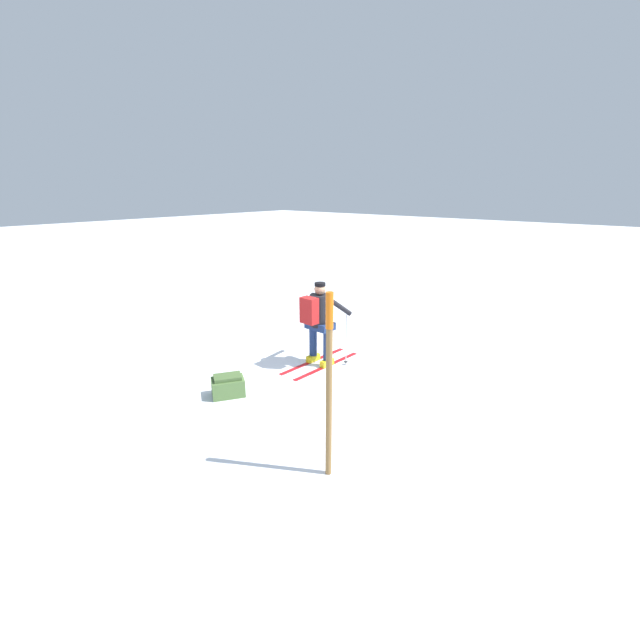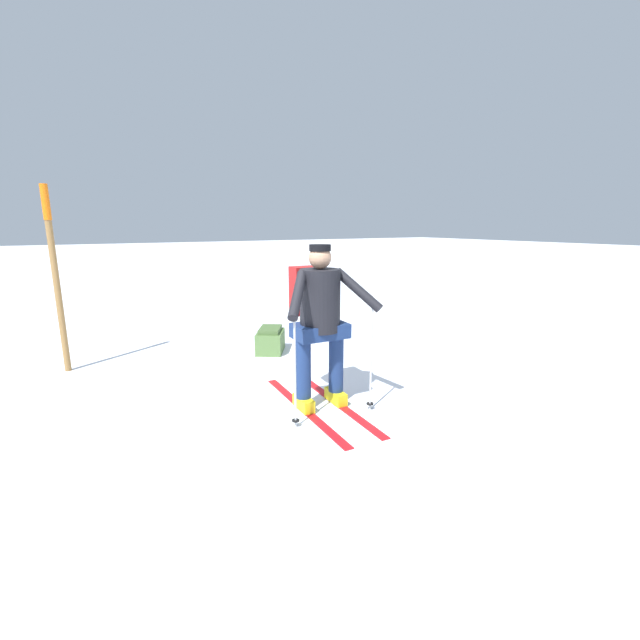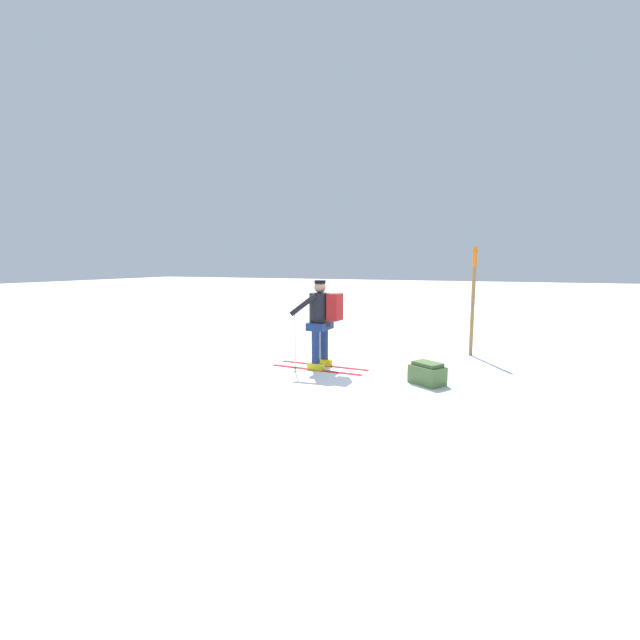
{
  "view_description": "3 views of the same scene",
  "coord_description": "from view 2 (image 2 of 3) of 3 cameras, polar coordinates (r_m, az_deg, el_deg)",
  "views": [
    {
      "loc": [
        -4.38,
        5.44,
        3.31
      ],
      "look_at": [
        0.52,
        -0.5,
        0.89
      ],
      "focal_mm": 24.0,
      "sensor_mm": 36.0,
      "label": 1
    },
    {
      "loc": [
        -1.5,
        -3.98,
        1.8
      ],
      "look_at": [
        0.52,
        -0.5,
        0.89
      ],
      "focal_mm": 24.0,
      "sensor_mm": 36.0,
      "label": 2
    },
    {
      "loc": [
        7.64,
        2.41,
        1.92
      ],
      "look_at": [
        0.52,
        -0.5,
        0.89
      ],
      "focal_mm": 24.0,
      "sensor_mm": 36.0,
      "label": 3
    }
  ],
  "objects": [
    {
      "name": "ground_plane",
      "position": [
        4.62,
        -8.9,
        -10.37
      ],
      "size": [
        80.0,
        80.0,
        0.0
      ],
      "primitive_type": "plane",
      "color": "white"
    },
    {
      "name": "skier",
      "position": [
        4.14,
        -0.21,
        0.74
      ],
      "size": [
        0.99,
        1.78,
        1.61
      ],
      "color": "red",
      "rests_on": "ground_plane"
    },
    {
      "name": "dropped_backpack",
      "position": [
        6.17,
        -6.63,
        -2.7
      ],
      "size": [
        0.58,
        0.63,
        0.36
      ],
      "color": "#4C6B38",
      "rests_on": "ground_plane"
    },
    {
      "name": "trail_marker",
      "position": [
        6.01,
        -31.9,
        6.05
      ],
      "size": [
        0.09,
        0.09,
        2.25
      ],
      "color": "olive",
      "rests_on": "ground_plane"
    }
  ]
}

